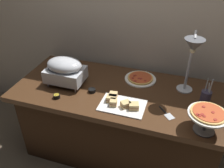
% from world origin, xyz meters
% --- Properties ---
extents(ground_plane, '(8.00, 8.00, 0.00)m').
position_xyz_m(ground_plane, '(0.00, 0.00, 0.00)').
color(ground_plane, brown).
extents(back_wall, '(4.40, 0.04, 2.40)m').
position_xyz_m(back_wall, '(0.00, 0.50, 1.20)').
color(back_wall, '#B7A893').
rests_on(back_wall, ground_plane).
extents(buffet_table, '(1.90, 0.84, 0.76)m').
position_xyz_m(buffet_table, '(0.00, 0.00, 0.39)').
color(buffet_table, '#422816').
rests_on(buffet_table, ground_plane).
extents(chafing_dish, '(0.34, 0.24, 0.26)m').
position_xyz_m(chafing_dish, '(-0.50, -0.05, 0.91)').
color(chafing_dish, '#B7BABF').
rests_on(chafing_dish, buffet_table).
extents(heat_lamp, '(0.15, 0.31, 0.56)m').
position_xyz_m(heat_lamp, '(0.55, 0.06, 1.20)').
color(heat_lamp, '#B7BABF').
rests_on(heat_lamp, buffet_table).
extents(pizza_plate_front, '(0.30, 0.30, 0.03)m').
position_xyz_m(pizza_plate_front, '(0.13, 0.23, 0.77)').
color(pizza_plate_front, white).
rests_on(pizza_plate_front, buffet_table).
extents(pizza_plate_center, '(0.28, 0.28, 0.17)m').
position_xyz_m(pizza_plate_center, '(0.72, -0.30, 0.90)').
color(pizza_plate_center, '#595B60').
rests_on(pizza_plate_center, buffet_table).
extents(sandwich_platter, '(0.37, 0.25, 0.06)m').
position_xyz_m(sandwich_platter, '(0.07, -0.21, 0.78)').
color(sandwich_platter, white).
rests_on(sandwich_platter, buffet_table).
extents(sauce_cup_near, '(0.06, 0.06, 0.03)m').
position_xyz_m(sauce_cup_near, '(-0.48, -0.28, 0.78)').
color(sauce_cup_near, black).
rests_on(sauce_cup_near, buffet_table).
extents(sauce_cup_far, '(0.06, 0.06, 0.03)m').
position_xyz_m(sauce_cup_far, '(-0.23, -0.10, 0.78)').
color(sauce_cup_far, black).
rests_on(sauce_cup_far, buffet_table).
extents(utensil_holder, '(0.08, 0.09, 0.23)m').
position_xyz_m(utensil_holder, '(0.72, 0.05, 0.82)').
color(utensil_holder, '#383347').
rests_on(utensil_holder, buffet_table).
extents(serving_spatula, '(0.14, 0.15, 0.01)m').
position_xyz_m(serving_spatula, '(0.44, -0.20, 0.76)').
color(serving_spatula, '#B7BABF').
rests_on(serving_spatula, buffet_table).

